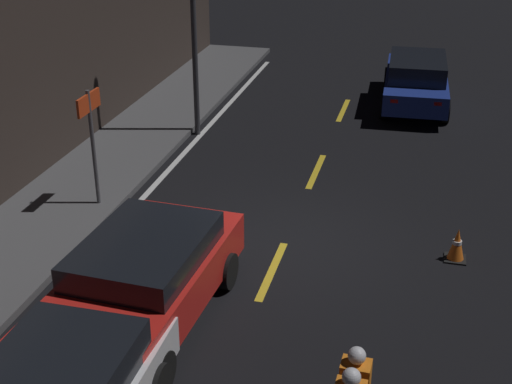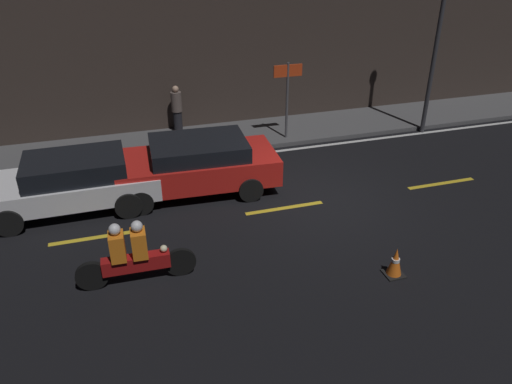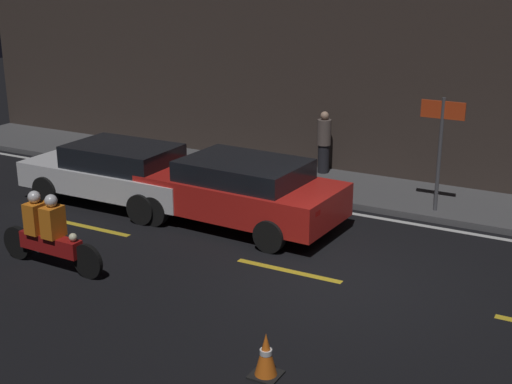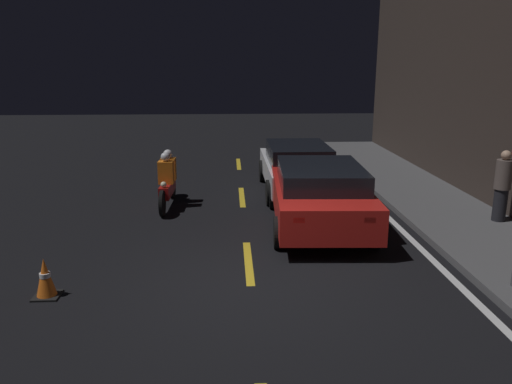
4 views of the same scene
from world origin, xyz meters
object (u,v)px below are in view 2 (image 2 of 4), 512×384
Objects in this scene: motorcycle at (132,255)px; pedestrian at (177,109)px; sedan_white at (71,182)px; street_lamp at (438,33)px; traffic_cone_near at (395,262)px; shop_sign at (287,86)px; taxi_red at (193,164)px.

pedestrian is at bearing 76.17° from motorcycle.
street_lamp reaches higher than sedan_white.
traffic_cone_near is 7.30m from shop_sign.
pedestrian is (-2.92, 8.62, 0.61)m from traffic_cone_near.
street_lamp is at bearing 52.95° from traffic_cone_near.
traffic_cone_near is (3.15, -4.72, -0.45)m from taxi_red.
pedestrian is at bearing 155.14° from shop_sign.
sedan_white is at bearing 110.75° from motorcycle.
street_lamp reaches higher than taxi_red.
taxi_red is 1.94× the size of motorcycle.
motorcycle is 1.49× the size of pedestrian.
pedestrian is 8.46m from street_lamp.
taxi_red is at bearing -178.80° from sedan_white.
sedan_white is 2.99m from taxi_red.
taxi_red is 3.92m from pedestrian.
traffic_cone_near is at bearing 142.67° from sedan_white.
pedestrian is at bearing 108.70° from traffic_cone_near.
pedestrian reaches higher than traffic_cone_near.
motorcycle is at bearing 165.72° from traffic_cone_near.
traffic_cone_near is 0.40× the size of pedestrian.
street_lamp reaches higher than traffic_cone_near.
street_lamp is (4.95, 6.56, 2.93)m from traffic_cone_near.
street_lamp is at bearing -7.07° from shop_sign.
motorcycle is 0.40× the size of street_lamp.
taxi_red is 8.66m from street_lamp.
motorcycle is 0.96× the size of shop_sign.
sedan_white is at bearing 4.25° from taxi_red.
pedestrian reaches higher than sedan_white.
taxi_red is at bearing -144.91° from shop_sign.
taxi_red is at bearing -93.31° from pedestrian.
taxi_red is 0.77× the size of street_lamp.
shop_sign is at bearing 49.83° from motorcycle.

